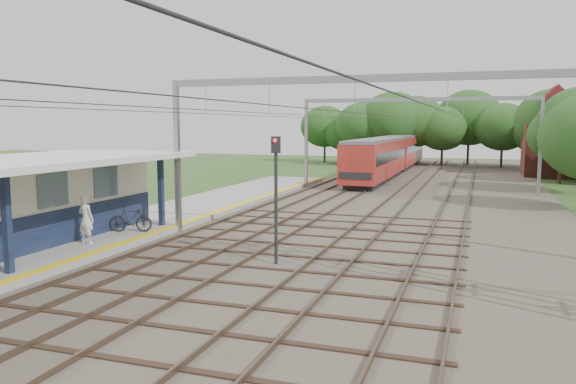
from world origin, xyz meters
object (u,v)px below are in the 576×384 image
at_px(person, 86,219).
at_px(bicycle, 131,219).
at_px(train, 392,154).
at_px(signal_post, 276,184).

xyz_separation_m(person, bicycle, (0.25, 2.61, -0.41)).
height_order(person, train, train).
bearing_deg(train, person, -98.67).
xyz_separation_m(train, signal_post, (1.85, -39.38, 0.90)).
relative_size(bicycle, train, 0.05).
distance_m(person, train, 40.10).
height_order(bicycle, train, train).
relative_size(person, signal_post, 0.42).
distance_m(train, signal_post, 39.43).
xyz_separation_m(person, signal_post, (7.89, 0.26, 1.66)).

